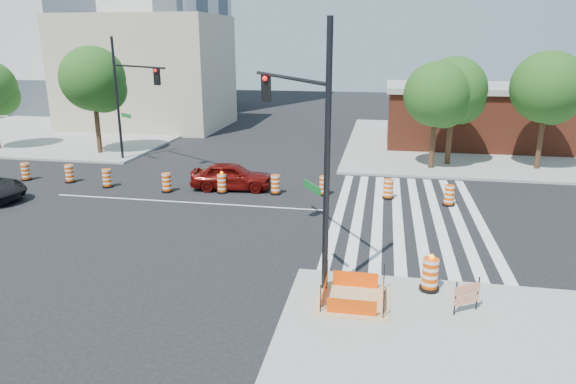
% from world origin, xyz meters
% --- Properties ---
extents(ground, '(120.00, 120.00, 0.00)m').
position_xyz_m(ground, '(0.00, 0.00, 0.00)').
color(ground, black).
rests_on(ground, ground).
extents(sidewalk_ne, '(22.00, 22.00, 0.15)m').
position_xyz_m(sidewalk_ne, '(18.00, 18.00, 0.07)').
color(sidewalk_ne, gray).
rests_on(sidewalk_ne, ground).
extents(sidewalk_nw, '(22.00, 22.00, 0.15)m').
position_xyz_m(sidewalk_nw, '(-18.00, 18.00, 0.07)').
color(sidewalk_nw, gray).
rests_on(sidewalk_nw, ground).
extents(crosswalk_east, '(6.75, 13.50, 0.01)m').
position_xyz_m(crosswalk_east, '(10.95, 0.00, 0.01)').
color(crosswalk_east, silver).
rests_on(crosswalk_east, ground).
extents(lane_centerline, '(14.00, 0.12, 0.01)m').
position_xyz_m(lane_centerline, '(0.00, 0.00, 0.01)').
color(lane_centerline, silver).
rests_on(lane_centerline, ground).
extents(excavation_pit, '(2.20, 2.20, 0.90)m').
position_xyz_m(excavation_pit, '(9.00, -9.00, 0.22)').
color(excavation_pit, tan).
rests_on(excavation_pit, ground).
extents(brick_storefront, '(16.50, 8.50, 4.60)m').
position_xyz_m(brick_storefront, '(18.00, 18.00, 2.32)').
color(brick_storefront, maroon).
rests_on(brick_storefront, ground).
extents(beige_midrise, '(14.00, 10.00, 10.00)m').
position_xyz_m(beige_midrise, '(-12.00, 22.00, 5.00)').
color(beige_midrise, tan).
rests_on(beige_midrise, ground).
extents(red_coupe, '(4.54, 2.22, 1.49)m').
position_xyz_m(red_coupe, '(1.66, 2.73, 0.75)').
color(red_coupe, '#5C0A07').
rests_on(red_coupe, ground).
extents(signal_pole_se, '(3.51, 5.37, 8.31)m').
position_xyz_m(signal_pole_se, '(7.10, -6.89, 5.09)').
color(signal_pole_se, black).
rests_on(signal_pole_se, ground).
extents(signal_pole_nw, '(5.06, 3.45, 7.93)m').
position_xyz_m(signal_pole_nw, '(-6.31, 7.32, 4.86)').
color(signal_pole_nw, black).
rests_on(signal_pole_nw, ground).
extents(pit_drum, '(0.63, 0.63, 1.23)m').
position_xyz_m(pit_drum, '(11.33, -7.81, 0.66)').
color(pit_drum, black).
rests_on(pit_drum, ground).
extents(barricade, '(0.78, 0.51, 1.05)m').
position_xyz_m(barricade, '(12.27, -9.05, 0.73)').
color(barricade, '#EA4C04').
rests_on(barricade, ground).
extents(tree_north_b, '(4.42, 4.42, 7.51)m').
position_xyz_m(tree_north_b, '(-10.09, 9.66, 5.04)').
color(tree_north_b, '#382314').
rests_on(tree_north_b, ground).
extents(tree_north_c, '(3.93, 3.91, 6.65)m').
position_xyz_m(tree_north_c, '(12.75, 9.27, 4.46)').
color(tree_north_c, '#382314').
rests_on(tree_north_c, ground).
extents(tree_north_d, '(4.06, 4.06, 6.91)m').
position_xyz_m(tree_north_d, '(13.87, 10.50, 4.63)').
color(tree_north_d, '#382314').
rests_on(tree_north_d, ground).
extents(tree_north_e, '(4.28, 4.28, 7.28)m').
position_xyz_m(tree_north_e, '(19.21, 10.25, 4.89)').
color(tree_north_e, '#382314').
rests_on(tree_north_e, ground).
extents(median_drum_0, '(0.60, 0.60, 1.02)m').
position_xyz_m(median_drum_0, '(-10.63, 2.35, 0.48)').
color(median_drum_0, black).
rests_on(median_drum_0, ground).
extents(median_drum_1, '(0.60, 0.60, 1.02)m').
position_xyz_m(median_drum_1, '(-7.85, 2.39, 0.48)').
color(median_drum_1, black).
rests_on(median_drum_1, ground).
extents(median_drum_2, '(0.60, 0.60, 1.02)m').
position_xyz_m(median_drum_2, '(-5.22, 1.85, 0.48)').
color(median_drum_2, black).
rests_on(median_drum_2, ground).
extents(median_drum_3, '(0.60, 0.60, 1.02)m').
position_xyz_m(median_drum_3, '(-1.61, 1.58, 0.48)').
color(median_drum_3, black).
rests_on(median_drum_3, ground).
extents(median_drum_4, '(0.60, 0.60, 1.18)m').
position_xyz_m(median_drum_4, '(1.36, 1.96, 0.49)').
color(median_drum_4, black).
rests_on(median_drum_4, ground).
extents(median_drum_5, '(0.60, 0.60, 1.02)m').
position_xyz_m(median_drum_5, '(4.20, 2.26, 0.48)').
color(median_drum_5, black).
rests_on(median_drum_5, ground).
extents(median_drum_6, '(0.60, 0.60, 1.02)m').
position_xyz_m(median_drum_6, '(6.74, 2.55, 0.48)').
color(median_drum_6, black).
rests_on(median_drum_6, ground).
extents(median_drum_7, '(0.60, 0.60, 1.02)m').
position_xyz_m(median_drum_7, '(10.06, 2.50, 0.48)').
color(median_drum_7, black).
rests_on(median_drum_7, ground).
extents(median_drum_8, '(0.60, 0.60, 1.02)m').
position_xyz_m(median_drum_8, '(12.99, 1.88, 0.48)').
color(median_drum_8, black).
rests_on(median_drum_8, ground).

